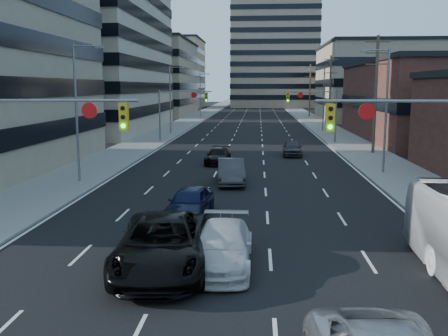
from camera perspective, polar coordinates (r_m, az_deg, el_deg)
road_surface at (r=141.94m, az=3.40°, el=6.72°), size 18.00×300.00×0.02m
sidewalk_left at (r=142.51m, az=-1.26°, el=6.77°), size 5.00×300.00×0.15m
sidewalk_right at (r=142.30m, az=8.07°, el=6.68°), size 5.00×300.00×0.15m
office_left_mid at (r=77.54m, az=-18.11°, el=14.51°), size 26.00×34.00×28.00m
office_left_far at (r=114.63m, az=-8.98°, el=10.01°), size 20.00×30.00×16.00m
storefront_right_mid at (r=65.86m, az=24.26°, el=6.87°), size 20.00×30.00×9.00m
office_right_far at (r=102.58m, az=17.50°, el=9.23°), size 22.00×28.00×14.00m
apartment_tower at (r=163.44m, az=5.77°, el=17.22°), size 26.00×26.00×58.00m
bg_block_left at (r=154.64m, az=-7.14°, el=10.58°), size 24.00×24.00×20.00m
bg_block_right at (r=145.08m, az=16.32°, el=8.79°), size 22.00×22.00×12.00m
signal_near_left at (r=21.73m, az=-19.88°, el=3.39°), size 6.59×0.33×6.00m
signal_near_right at (r=20.83m, az=21.13°, el=3.08°), size 6.59×0.33×6.00m
signal_far_left at (r=57.53m, az=-5.11°, el=7.21°), size 6.09×0.33×6.00m
signal_far_right at (r=57.19m, az=10.40°, el=7.09°), size 6.09×0.33×6.00m
utility_pole_block at (r=49.03m, az=16.94°, el=8.22°), size 2.20×0.28×11.00m
utility_pole_midblock at (r=78.56m, az=12.02°, el=8.68°), size 2.20×0.28×11.00m
utility_pole_distant at (r=108.35m, az=9.80°, el=8.86°), size 2.20×0.28×11.00m
streetlight_left_near at (r=33.88m, az=-16.29°, el=6.72°), size 2.03×0.22×9.00m
streetlight_left_mid at (r=67.81m, az=-6.03°, el=8.15°), size 2.03×0.22×9.00m
streetlight_left_far at (r=102.47m, az=-2.65°, el=8.56°), size 2.03×0.22×9.00m
streetlight_right_near at (r=37.91m, az=17.84°, el=6.89°), size 2.03×0.22×9.00m
streetlight_right_far at (r=72.37m, az=11.20°, el=8.09°), size 2.03×0.22×9.00m
black_pickup at (r=17.71m, az=-7.09°, el=-8.62°), size 3.64×6.90×1.85m
white_van at (r=17.93m, az=-0.21°, el=-8.93°), size 2.10×5.15×1.49m
sedan_blue at (r=24.42m, az=-3.95°, el=-3.95°), size 2.33×4.69×1.54m
sedan_grey_center at (r=32.91m, az=0.81°, el=-0.41°), size 2.14×5.04×1.62m
sedan_black_far at (r=41.39m, az=-0.70°, el=1.38°), size 2.08×4.59×1.30m
sedan_grey_right at (r=46.70m, az=7.81°, el=2.29°), size 1.90×4.35×1.46m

